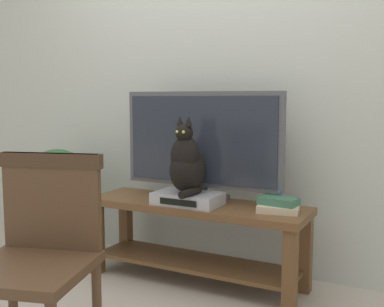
# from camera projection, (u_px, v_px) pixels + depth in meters

# --- Properties ---
(back_wall) EXTENTS (7.00, 0.12, 2.80)m
(back_wall) POSITION_uv_depth(u_px,v_px,m) (223.00, 57.00, 3.15)
(back_wall) COLOR #B7BCB2
(back_wall) RESTS_ON ground
(tv_stand) EXTENTS (1.37, 0.42, 0.50)m
(tv_stand) POSITION_uv_depth(u_px,v_px,m) (196.00, 227.00, 2.89)
(tv_stand) COLOR brown
(tv_stand) RESTS_ON ground
(tv) EXTENTS (1.03, 0.20, 0.67)m
(tv) POSITION_uv_depth(u_px,v_px,m) (202.00, 142.00, 2.90)
(tv) COLOR #4C4C51
(tv) RESTS_ON tv_stand
(media_box) EXTENTS (0.39, 0.24, 0.07)m
(media_box) POSITION_uv_depth(u_px,v_px,m) (188.00, 199.00, 2.81)
(media_box) COLOR #ADADB2
(media_box) RESTS_ON tv_stand
(cat) EXTENTS (0.21, 0.31, 0.45)m
(cat) POSITION_uv_depth(u_px,v_px,m) (187.00, 164.00, 2.77)
(cat) COLOR black
(cat) RESTS_ON media_box
(wooden_chair) EXTENTS (0.55, 0.56, 0.90)m
(wooden_chair) POSITION_uv_depth(u_px,v_px,m) (38.00, 248.00, 1.87)
(wooden_chair) COLOR #513823
(wooden_chair) RESTS_ON ground
(book_stack) EXTENTS (0.25, 0.20, 0.08)m
(book_stack) POSITION_uv_depth(u_px,v_px,m) (278.00, 205.00, 2.63)
(book_stack) COLOR beige
(book_stack) RESTS_ON tv_stand
(potted_plant) EXTENTS (0.47, 0.47, 0.78)m
(potted_plant) POSITION_uv_depth(u_px,v_px,m) (58.00, 191.00, 3.33)
(potted_plant) COLOR beige
(potted_plant) RESTS_ON ground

